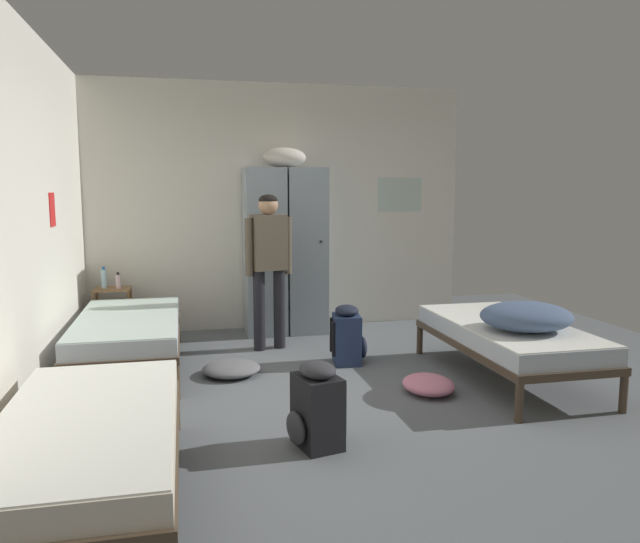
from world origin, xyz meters
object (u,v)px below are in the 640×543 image
shelf_unit (113,309)px  clothes_pile_pink (428,384)px  locker_bank (285,247)px  bed_left_rear (128,328)px  bed_left_front (88,434)px  bed_right (507,335)px  person_traveler (269,257)px  water_bottle (104,278)px  bedding_heap (526,316)px  backpack_black (316,407)px  lotion_bottle (118,281)px  clothes_pile_grey (231,369)px  backpack_navy (348,336)px

shelf_unit → clothes_pile_pink: size_ratio=1.19×
locker_bank → bed_left_rear: bearing=-144.8°
shelf_unit → bed_left_front: (0.25, -3.60, 0.04)m
bed_right → bed_left_rear: 3.33m
person_traveler → water_bottle: size_ratio=6.83×
bedding_heap → clothes_pile_pink: bearing=174.4°
backpack_black → bed_right: bearing=28.0°
water_bottle → lotion_bottle: 0.16m
bed_left_rear → backpack_black: (1.29, -2.01, -0.12)m
clothes_pile_grey → locker_bank: bearing=64.2°
lotion_bottle → bedding_heap: bearing=-35.4°
lotion_bottle → backpack_black: lotion_bottle is taller
clothes_pile_pink → clothes_pile_grey: 1.71m
locker_bank → shelf_unit: size_ratio=3.63×
shelf_unit → bed_left_rear: (0.25, -1.15, 0.04)m
bed_right → water_bottle: water_bottle is taller
bed_right → lotion_bottle: lotion_bottle is taller
bed_left_rear → person_traveler: bearing=18.0°
person_traveler → shelf_unit: bearing=155.7°
lotion_bottle → clothes_pile_pink: lotion_bottle is taller
person_traveler → backpack_black: 2.53m
bed_left_rear → water_bottle: 1.25m
backpack_navy → backpack_black: bearing=-111.3°
water_bottle → clothes_pile_grey: water_bottle is taller
backpack_navy → person_traveler: bearing=133.7°
bed_right → lotion_bottle: 3.98m
person_traveler → locker_bank: bearing=68.3°
bed_right → clothes_pile_pink: bearing=-166.1°
clothes_pile_grey → bed_left_rear: bearing=156.7°
shelf_unit → bed_left_front: bearing=-86.0°
shelf_unit → bed_left_rear: 1.18m
locker_bank → bedding_heap: size_ratio=2.79×
bedding_heap → backpack_black: bearing=-158.9°
locker_bank → backpack_navy: bearing=-75.4°
shelf_unit → person_traveler: 1.84m
water_bottle → backpack_navy: (2.31, -1.41, -0.41)m
backpack_black → lotion_bottle: bearing=115.2°
shelf_unit → lotion_bottle: size_ratio=3.28×
bedding_heap → water_bottle: water_bottle is taller
bed_left_rear → bedding_heap: (3.18, -1.27, 0.22)m
lotion_bottle → backpack_black: size_ratio=0.32×
clothes_pile_grey → bed_left_front: bearing=-113.1°
bed_left_rear → backpack_navy: (1.98, -0.24, -0.12)m
bed_left_rear → clothes_pile_grey: 1.02m
bed_left_front → bedding_heap: bearing=20.3°
bed_left_front → backpack_navy: (1.98, 2.22, -0.12)m
bed_right → backpack_navy: (-1.20, 0.76, -0.12)m
bedding_heap → clothes_pile_grey: bedding_heap is taller
clothes_pile_pink → clothes_pile_grey: clothes_pile_pink is taller
bed_left_front → backpack_black: bearing=19.1°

